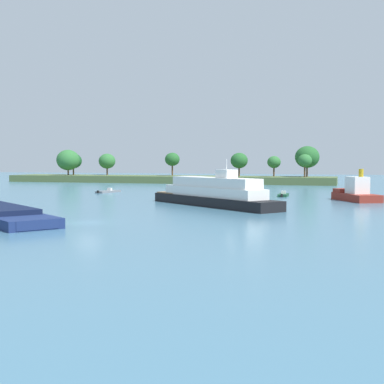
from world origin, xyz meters
The scene contains 6 objects.
ground_plane centered at (0.00, 0.00, 0.00)m, with size 400.00×400.00×0.00m, color teal.
treeline_island centered at (-24.66, 93.85, 2.54)m, with size 93.75×13.88×10.07m.
small_motorboat centered at (-19.89, 46.03, 0.21)m, with size 3.08×6.11×0.88m.
white_riverboat centered at (7.09, 22.31, 1.69)m, with size 21.17×18.15×6.39m.
fishing_skiff centered at (13.98, 44.83, 0.24)m, with size 1.64×5.18×0.93m.
tugboat centered at (25.86, 37.52, 1.25)m, with size 7.59×10.13×4.93m.
Camera 1 is at (24.49, -46.55, 6.09)m, focal length 48.98 mm.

